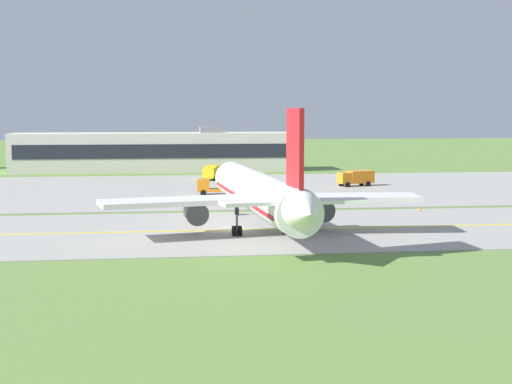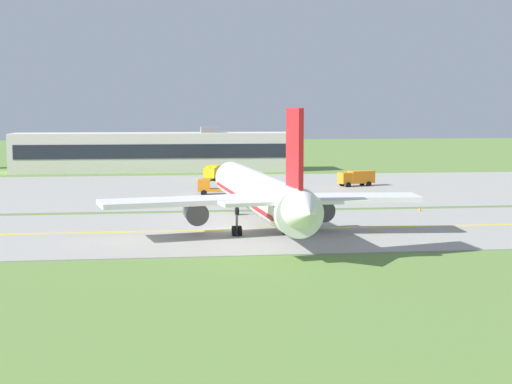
# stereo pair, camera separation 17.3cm
# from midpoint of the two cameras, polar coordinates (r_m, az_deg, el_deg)

# --- Properties ---
(ground_plane) EXTENTS (500.00, 500.00, 0.00)m
(ground_plane) POSITION_cam_midpoint_polar(r_m,az_deg,el_deg) (79.25, -2.09, -2.95)
(ground_plane) COLOR olive
(taxiway_strip) EXTENTS (240.00, 28.00, 0.10)m
(taxiway_strip) POSITION_cam_midpoint_polar(r_m,az_deg,el_deg) (79.25, -2.09, -2.91)
(taxiway_strip) COLOR #9E9B93
(taxiway_strip) RESTS_ON ground
(apron_pad) EXTENTS (140.00, 52.00, 0.10)m
(apron_pad) POSITION_cam_midpoint_polar(r_m,az_deg,el_deg) (121.78, 0.83, 0.27)
(apron_pad) COLOR #9E9B93
(apron_pad) RESTS_ON ground
(taxiway_centreline) EXTENTS (220.00, 0.60, 0.01)m
(taxiway_centreline) POSITION_cam_midpoint_polar(r_m,az_deg,el_deg) (79.24, -2.09, -2.87)
(taxiway_centreline) COLOR yellow
(taxiway_centreline) RESTS_ON taxiway_strip
(airplane_lead) EXTENTS (32.44, 39.65, 12.70)m
(airplane_lead) POSITION_cam_midpoint_polar(r_m,az_deg,el_deg) (77.11, 0.32, -0.10)
(airplane_lead) COLOR white
(airplane_lead) RESTS_ON ground
(service_truck_baggage) EXTENTS (6.53, 2.72, 2.59)m
(service_truck_baggage) POSITION_cam_midpoint_polar(r_m,az_deg,el_deg) (112.40, -3.26, 0.35)
(service_truck_baggage) COLOR orange
(service_truck_baggage) RESTS_ON ground
(service_truck_fuel) EXTENTS (3.59, 6.33, 2.60)m
(service_truck_fuel) POSITION_cam_midpoint_polar(r_m,az_deg,el_deg) (136.64, -3.28, 1.53)
(service_truck_fuel) COLOR yellow
(service_truck_fuel) RESTS_ON ground
(service_truck_catering) EXTENTS (6.33, 3.64, 2.60)m
(service_truck_catering) POSITION_cam_midpoint_polar(r_m,az_deg,el_deg) (126.05, 7.60, 1.09)
(service_truck_catering) COLOR orange
(service_truck_catering) RESTS_ON ground
(terminal_building) EXTENTS (57.45, 10.51, 9.11)m
(terminal_building) POSITION_cam_midpoint_polar(r_m,az_deg,el_deg) (158.49, -7.55, 3.00)
(terminal_building) COLOR beige
(terminal_building) RESTS_ON ground
(traffic_cone_near_edge) EXTENTS (0.44, 0.44, 0.60)m
(traffic_cone_near_edge) POSITION_cam_midpoint_polar(r_m,az_deg,el_deg) (96.05, 12.25, -1.30)
(traffic_cone_near_edge) COLOR orange
(traffic_cone_near_edge) RESTS_ON ground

